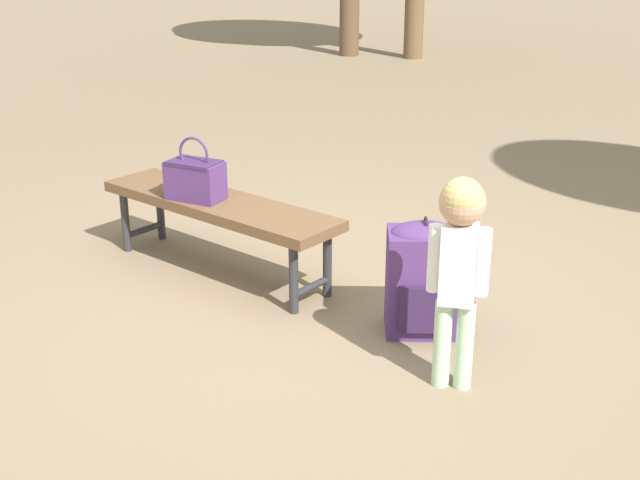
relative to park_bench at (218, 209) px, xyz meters
The scene contains 5 objects.
ground_plane 0.90m from the park_bench, ahead, with size 40.00×40.00×0.00m, color #7F6B51.
park_bench is the anchor object (origin of this frame).
handbag 0.22m from the park_bench, 138.67° to the right, with size 0.36×0.28×0.37m.
child_standing 1.77m from the park_bench, ahead, with size 0.23×0.20×0.98m.
backpack_large 1.34m from the park_bench, 11.25° to the left, with size 0.45×0.44×0.61m.
Camera 1 is at (2.89, -2.68, 1.95)m, focal length 46.94 mm.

